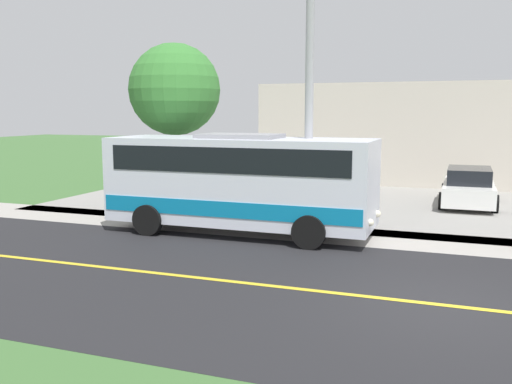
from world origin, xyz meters
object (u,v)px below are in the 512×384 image
shuttle_bus_front (240,179)px  commercial_building (480,132)px  parked_car_near (469,188)px  tree_curbside (175,90)px  street_light_pole (309,65)px

shuttle_bus_front → commercial_building: size_ratio=0.37×
parked_car_near → commercial_building: bearing=176.5°
parked_car_near → tree_curbside: (4.60, -9.98, 3.60)m
street_light_pole → commercial_building: street_light_pole is taller
shuttle_bus_front → tree_curbside: size_ratio=1.32×
parked_car_near → shuttle_bus_front: bearing=-40.4°
shuttle_bus_front → commercial_building: 18.27m
commercial_building → tree_curbside: bearing=-37.0°
parked_car_near → tree_curbside: size_ratio=0.74×
street_light_pole → tree_curbside: 6.10m
street_light_pole → tree_curbside: (-2.51, -5.54, -0.54)m
parked_car_near → tree_curbside: 11.57m
tree_curbside → shuttle_bus_front: bearing=51.6°
tree_curbside → commercial_building: tree_curbside is taller
commercial_building → street_light_pole: bearing=-16.9°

